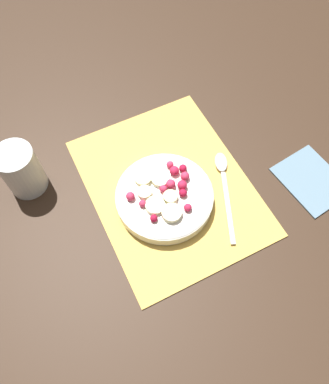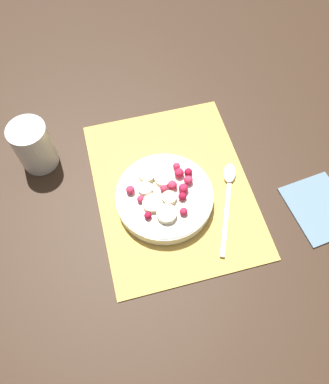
{
  "view_description": "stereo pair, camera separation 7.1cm",
  "coord_description": "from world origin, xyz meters",
  "px_view_note": "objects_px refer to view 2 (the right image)",
  "views": [
    {
      "loc": [
        0.33,
        -0.18,
        0.67
      ],
      "look_at": [
        0.03,
        -0.02,
        0.04
      ],
      "focal_mm": 35.0,
      "sensor_mm": 36.0,
      "label": 1
    },
    {
      "loc": [
        0.35,
        -0.11,
        0.67
      ],
      "look_at": [
        0.03,
        -0.02,
        0.04
      ],
      "focal_mm": 35.0,
      "sensor_mm": 36.0,
      "label": 2
    }
  ],
  "objects_px": {
    "fruit_bowl": "(164,196)",
    "drinking_glass": "(34,146)",
    "spoon": "(229,190)",
    "napkin": "(320,208)"
  },
  "relations": [
    {
      "from": "spoon",
      "to": "drinking_glass",
      "type": "bearing_deg",
      "value": 88.3
    },
    {
      "from": "spoon",
      "to": "napkin",
      "type": "height_order",
      "value": "spoon"
    },
    {
      "from": "fruit_bowl",
      "to": "napkin",
      "type": "distance_m",
      "value": 0.31
    },
    {
      "from": "drinking_glass",
      "to": "napkin",
      "type": "relative_size",
      "value": 0.72
    },
    {
      "from": "spoon",
      "to": "fruit_bowl",
      "type": "bearing_deg",
      "value": 108.69
    },
    {
      "from": "fruit_bowl",
      "to": "drinking_glass",
      "type": "bearing_deg",
      "value": -125.02
    },
    {
      "from": "drinking_glass",
      "to": "napkin",
      "type": "bearing_deg",
      "value": 64.21
    },
    {
      "from": "drinking_glass",
      "to": "spoon",
      "type": "bearing_deg",
      "value": 64.36
    },
    {
      "from": "spoon",
      "to": "napkin",
      "type": "relative_size",
      "value": 1.29
    },
    {
      "from": "fruit_bowl",
      "to": "drinking_glass",
      "type": "distance_m",
      "value": 0.28
    }
  ]
}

